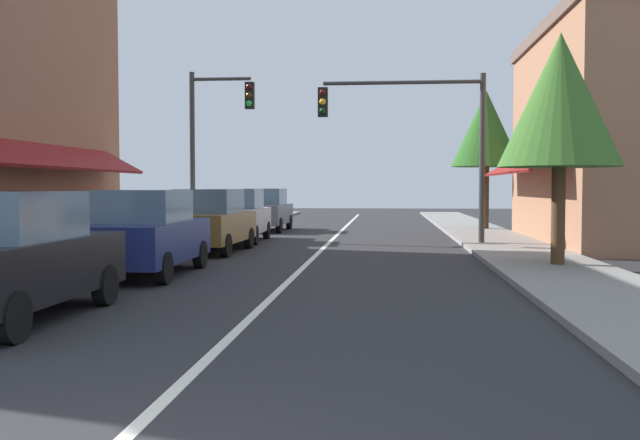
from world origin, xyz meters
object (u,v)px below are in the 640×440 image
object	(u,v)px
parked_car_distant_left	(266,210)
parked_car_far_left	(237,215)
tree_right_far	(486,129)
parked_car_second_left	(145,233)
parked_car_third_left	(210,221)
traffic_signal_mast_arm	(422,128)
parked_car_nearest_left	(8,257)
tree_right_near	(560,101)
traffic_signal_left_corner	(212,131)

from	to	relation	value
parked_car_distant_left	parked_car_far_left	bearing A→B (deg)	-88.81
parked_car_far_left	tree_right_far	size ratio (longest dim) A/B	0.71
parked_car_second_left	parked_car_third_left	xyz separation A→B (m)	(0.04, 5.23, 0.00)
parked_car_second_left	parked_car_third_left	bearing A→B (deg)	88.91
parked_car_second_left	parked_car_far_left	bearing A→B (deg)	89.54
parked_car_third_left	traffic_signal_mast_arm	xyz separation A→B (m)	(6.00, 2.67, 2.77)
parked_car_third_left	traffic_signal_mast_arm	world-z (taller)	traffic_signal_mast_arm
parked_car_distant_left	traffic_signal_mast_arm	world-z (taller)	traffic_signal_mast_arm
parked_car_nearest_left	tree_right_near	size ratio (longest dim) A/B	0.79
tree_right_far	parked_car_nearest_left	bearing A→B (deg)	-113.97
parked_car_third_left	tree_right_far	distance (m)	14.11
traffic_signal_left_corner	tree_right_far	xyz separation A→B (m)	(10.05, 5.87, 0.48)
parked_car_far_left	tree_right_far	xyz separation A→B (m)	(9.05, 6.42, 3.34)
parked_car_nearest_left	traffic_signal_mast_arm	distance (m)	14.62
tree_right_near	parked_car_distant_left	bearing A→B (deg)	123.91
tree_right_near	parked_car_far_left	bearing A→B (deg)	140.34
parked_car_nearest_left	parked_car_third_left	xyz separation A→B (m)	(0.19, 10.28, 0.00)
parked_car_distant_left	tree_right_near	world-z (taller)	tree_right_near
traffic_signal_left_corner	parked_car_far_left	bearing A→B (deg)	-29.13
parked_car_third_left	traffic_signal_left_corner	world-z (taller)	traffic_signal_left_corner
parked_car_distant_left	tree_right_near	xyz separation A→B (m)	(8.82, -13.13, 2.84)
parked_car_nearest_left	parked_car_far_left	bearing A→B (deg)	89.76
parked_car_third_left	tree_right_far	size ratio (longest dim) A/B	0.71
traffic_signal_left_corner	tree_right_near	distance (m)	12.52
parked_car_third_left	traffic_signal_mast_arm	size ratio (longest dim) A/B	0.78
parked_car_third_left	traffic_signal_mast_arm	bearing A→B (deg)	25.70
parked_car_far_left	traffic_signal_mast_arm	world-z (taller)	traffic_signal_mast_arm
parked_car_second_left	tree_right_far	size ratio (longest dim) A/B	0.71
parked_car_far_left	tree_right_near	size ratio (longest dim) A/B	0.79
parked_car_nearest_left	tree_right_far	bearing A→B (deg)	66.28
parked_car_second_left	tree_right_far	world-z (taller)	tree_right_far
parked_car_third_left	tree_right_far	bearing A→B (deg)	50.77
parked_car_third_left	traffic_signal_mast_arm	distance (m)	7.13
parked_car_nearest_left	tree_right_far	distance (m)	22.83
parked_car_third_left	parked_car_far_left	distance (m)	3.93
parked_car_third_left	parked_car_distant_left	size ratio (longest dim) A/B	1.01
parked_car_second_left	tree_right_near	size ratio (longest dim) A/B	0.79
parked_car_nearest_left	traffic_signal_left_corner	distance (m)	15.06
parked_car_second_left	tree_right_far	bearing A→B (deg)	59.26
parked_car_distant_left	traffic_signal_mast_arm	size ratio (longest dim) A/B	0.78
traffic_signal_left_corner	tree_right_near	bearing A→B (deg)	-38.70
parked_car_distant_left	tree_right_far	xyz separation A→B (m)	(9.10, 0.57, 3.34)
parked_car_second_left	tree_right_far	xyz separation A→B (m)	(9.01, 15.59, 3.34)
tree_right_near	tree_right_far	distance (m)	13.71
parked_car_nearest_left	tree_right_near	distance (m)	11.63
parked_car_nearest_left	tree_right_far	xyz separation A→B (m)	(9.17, 20.63, 3.34)
parked_car_far_left	parked_car_nearest_left	bearing A→B (deg)	-91.96
parked_car_distant_left	tree_right_far	distance (m)	9.71
parked_car_nearest_left	parked_car_distant_left	distance (m)	20.06
parked_car_third_left	parked_car_far_left	xyz separation A→B (m)	(-0.07, 3.93, 0.00)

